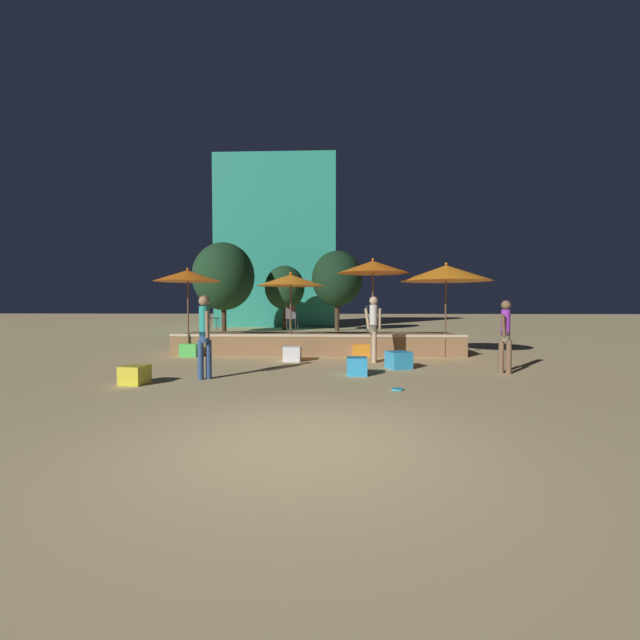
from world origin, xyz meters
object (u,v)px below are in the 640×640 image
cube_seat_3 (361,350)px  person_1 (505,334)px  cube_seat_0 (399,360)px  person_0 (204,333)px  bistro_chair_0 (369,316)px  background_tree_2 (224,277)px  bistro_chair_1 (292,316)px  frisbee_disc (397,389)px  cube_seat_4 (135,375)px  patio_umbrella_1 (373,267)px  patio_umbrella_0 (291,280)px  bistro_chair_2 (211,315)px  patio_umbrella_3 (188,276)px  cube_seat_1 (357,366)px  cube_seat_2 (191,350)px  background_tree_0 (337,279)px  person_2 (373,325)px  patio_umbrella_2 (446,273)px  cube_seat_5 (292,354)px  background_tree_1 (285,288)px

cube_seat_3 → person_1: (3.28, -3.16, 0.76)m
cube_seat_0 → person_0: person_0 is taller
bistro_chair_0 → background_tree_2: 11.96m
bistro_chair_1 → frisbee_disc: 6.92m
cube_seat_4 → patio_umbrella_1: bearing=41.8°
cube_seat_0 → person_0: bearing=-159.0°
patio_umbrella_1 → cube_seat_0: size_ratio=4.43×
patio_umbrella_0 → bistro_chair_2: size_ratio=2.98×
patio_umbrella_3 → cube_seat_1: (5.20, -3.32, -2.34)m
cube_seat_2 → cube_seat_4: (0.40, -4.62, -0.01)m
background_tree_0 → bistro_chair_2: bearing=-112.1°
bistro_chair_2 → person_2: bearing=-149.3°
patio_umbrella_2 → cube_seat_2: bearing=-179.6°
patio_umbrella_3 → cube_seat_2: 2.35m
cube_seat_2 → cube_seat_5: size_ratio=1.21×
patio_umbrella_1 → person_1: 4.65m
background_tree_2 → cube_seat_0: bearing=-58.1°
patio_umbrella_3 → cube_seat_0: size_ratio=4.02×
patio_umbrella_2 → cube_seat_3: size_ratio=4.83×
person_1 → bistro_chair_1: size_ratio=1.96×
patio_umbrella_2 → person_2: (-2.33, -1.17, -1.56)m
patio_umbrella_1 → cube_seat_1: bearing=-100.5°
person_1 → background_tree_1: 17.58m
background_tree_0 → background_tree_1: (-3.24, 0.39, -0.52)m
cube_seat_0 → person_0: (-4.55, -1.74, 0.82)m
cube_seat_1 → patio_umbrella_1: bearing=79.5°
patio_umbrella_3 → background_tree_1: 13.05m
cube_seat_1 → background_tree_0: background_tree_0 is taller
person_1 → bistro_chair_0: (-2.94, 4.51, 0.29)m
cube_seat_2 → background_tree_2: size_ratio=0.12×
cube_seat_0 → bistro_chair_0: size_ratio=0.78×
patio_umbrella_1 → person_1: (2.93, -3.10, -1.85)m
patio_umbrella_0 → cube_seat_2: 3.86m
cube_seat_3 → person_2: size_ratio=0.32×
cube_seat_0 → background_tree_1: size_ratio=0.18×
background_tree_2 → person_0: bearing=-76.6°
patio_umbrella_3 → frisbee_disc: bearing=-40.4°
person_0 → background_tree_1: 17.04m
patio_umbrella_1 → background_tree_1: (-4.37, 12.81, -0.19)m
patio_umbrella_0 → person_2: 3.17m
patio_umbrella_1 → cube_seat_4: bearing=-138.2°
patio_umbrella_3 → bistro_chair_0: 6.17m
cube_seat_1 → cube_seat_3: 3.55m
cube_seat_5 → person_1: 5.75m
bistro_chair_2 → frisbee_disc: bearing=-172.7°
person_1 → cube_seat_4: bearing=47.3°
background_tree_2 → patio_umbrella_0: bearing=-64.5°
cube_seat_0 → bistro_chair_1: bistro_chair_1 is taller
background_tree_1 → patio_umbrella_2: bearing=-62.9°
cube_seat_5 → person_0: person_0 is taller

